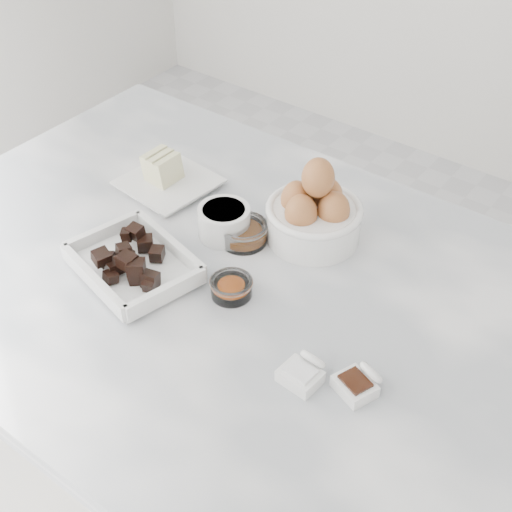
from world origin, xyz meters
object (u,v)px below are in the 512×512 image
Objects in this scene: chocolate_dish at (133,261)px; butter_plate at (167,177)px; egg_bowl at (314,213)px; zest_bowl at (231,287)px; salt_spoon at (303,372)px; vanilla_spoon at (359,383)px; honey_bowl at (244,232)px; sugar_ramekin at (224,221)px.

chocolate_dish is 1.37× the size of butter_plate.
egg_bowl is 2.41× the size of zest_bowl.
butter_plate is 0.30m from egg_bowl.
vanilla_spoon is at bearing 22.73° from salt_spoon.
egg_bowl reaches higher than butter_plate.
salt_spoon is (0.25, -0.19, -0.00)m from honey_bowl.
zest_bowl is (0.07, -0.12, -0.00)m from honey_bowl.
butter_plate is 1.04× the size of egg_bowl.
butter_plate reaches higher than honey_bowl.
salt_spoon is (0.34, -0.02, -0.01)m from chocolate_dish.
chocolate_dish is 3.42× the size of zest_bowl.
zest_bowl is (0.28, -0.16, -0.00)m from butter_plate.
chocolate_dish reaches higher than salt_spoon.
chocolate_dish is at bearing -161.58° from zest_bowl.
vanilla_spoon is at bearing -9.85° from zest_bowl.
butter_plate is at bearing -173.22° from egg_bowl.
egg_bowl reaches higher than honey_bowl.
zest_bowl is 0.89× the size of vanilla_spoon.
zest_bowl is at bearing -60.36° from honey_bowl.
vanilla_spoon and salt_spoon have the same top height.
sugar_ramekin is 0.39m from vanilla_spoon.
salt_spoon is at bearing -157.27° from vanilla_spoon.
sugar_ramekin is 1.31× the size of zest_bowl.
egg_bowl is 2.37× the size of salt_spoon.
salt_spoon is (0.16, -0.27, -0.04)m from egg_bowl.
honey_bowl is (-0.09, -0.08, -0.03)m from egg_bowl.
vanilla_spoon is (0.41, 0.01, -0.01)m from chocolate_dish.
honey_bowl is 0.13m from zest_bowl.
egg_bowl reaches higher than sugar_ramekin.
vanilla_spoon is at bearing -45.89° from egg_bowl.
chocolate_dish is 2.60× the size of sugar_ramekin.
egg_bowl is 0.12m from honey_bowl.
salt_spoon is at bearing -21.75° from zest_bowl.
chocolate_dish is 0.17m from zest_bowl.
egg_bowl is 0.31m from salt_spoon.
egg_bowl is (0.30, 0.04, 0.03)m from butter_plate.
egg_bowl reaches higher than salt_spoon.
chocolate_dish is 0.19m from honey_bowl.
butter_plate reaches higher than sugar_ramekin.
salt_spoon is at bearing -37.14° from honey_bowl.
vanilla_spoon is (0.32, -0.16, -0.01)m from honey_bowl.
salt_spoon reaches higher than zest_bowl.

